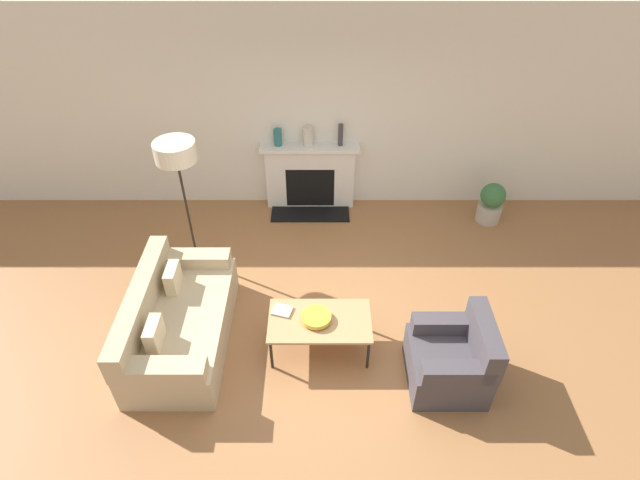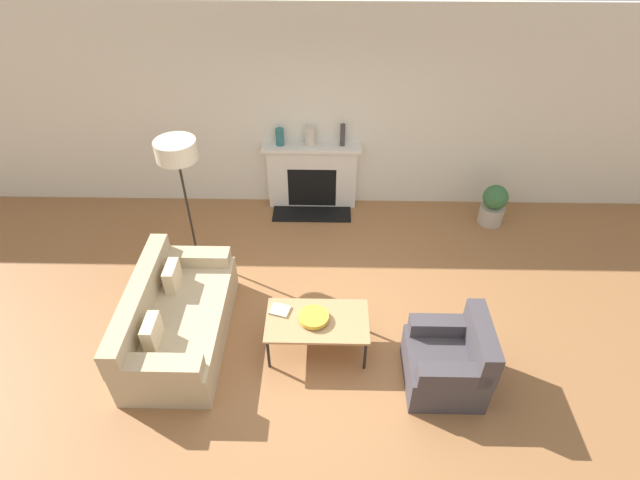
% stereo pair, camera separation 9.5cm
% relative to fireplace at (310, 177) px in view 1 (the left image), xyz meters
% --- Properties ---
extents(ground_plane, '(18.00, 18.00, 0.00)m').
position_rel_fireplace_xyz_m(ground_plane, '(0.24, -2.73, -0.50)').
color(ground_plane, '#99663D').
extents(wall_back, '(18.00, 0.06, 2.90)m').
position_rel_fireplace_xyz_m(wall_back, '(0.24, 0.15, 0.95)').
color(wall_back, silver).
rests_on(wall_back, ground_plane).
extents(fireplace, '(1.42, 0.59, 1.02)m').
position_rel_fireplace_xyz_m(fireplace, '(0.00, 0.00, 0.00)').
color(fireplace, silver).
rests_on(fireplace, ground_plane).
extents(couch, '(0.96, 1.81, 0.79)m').
position_rel_fireplace_xyz_m(couch, '(-1.42, -2.67, -0.20)').
color(couch, tan).
rests_on(couch, ground_plane).
extents(armchair_near, '(0.77, 0.78, 0.84)m').
position_rel_fireplace_xyz_m(armchair_near, '(1.49, -3.19, -0.18)').
color(armchair_near, '#423D42').
rests_on(armchair_near, ground_plane).
extents(coffee_table, '(1.10, 0.62, 0.45)m').
position_rel_fireplace_xyz_m(coffee_table, '(0.14, -2.77, -0.08)').
color(coffee_table, tan).
rests_on(coffee_table, ground_plane).
extents(bowl, '(0.32, 0.32, 0.07)m').
position_rel_fireplace_xyz_m(bowl, '(0.11, -2.77, -0.00)').
color(bowl, gold).
rests_on(bowl, coffee_table).
extents(book, '(0.24, 0.22, 0.02)m').
position_rel_fireplace_xyz_m(book, '(-0.26, -2.65, -0.03)').
color(book, '#B2A893').
rests_on(book, coffee_table).
extents(floor_lamp, '(0.48, 0.48, 1.77)m').
position_rel_fireplace_xyz_m(floor_lamp, '(-1.50, -1.32, 1.06)').
color(floor_lamp, black).
rests_on(floor_lamp, ground_plane).
extents(mantel_vase_left, '(0.12, 0.12, 0.24)m').
position_rel_fireplace_xyz_m(mantel_vase_left, '(-0.45, 0.02, 0.64)').
color(mantel_vase_left, '#28666B').
rests_on(mantel_vase_left, fireplace).
extents(mantel_vase_center_left, '(0.15, 0.15, 0.27)m').
position_rel_fireplace_xyz_m(mantel_vase_center_left, '(-0.02, 0.02, 0.66)').
color(mantel_vase_center_left, beige).
rests_on(mantel_vase_center_left, fireplace).
extents(mantel_vase_center_right, '(0.07, 0.07, 0.32)m').
position_rel_fireplace_xyz_m(mantel_vase_center_right, '(0.43, 0.02, 0.68)').
color(mantel_vase_center_right, '#3D383D').
rests_on(mantel_vase_center_right, fireplace).
extents(potted_plant, '(0.36, 0.36, 0.62)m').
position_rel_fireplace_xyz_m(potted_plant, '(2.63, -0.40, -0.19)').
color(potted_plant, '#B2A899').
rests_on(potted_plant, ground_plane).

